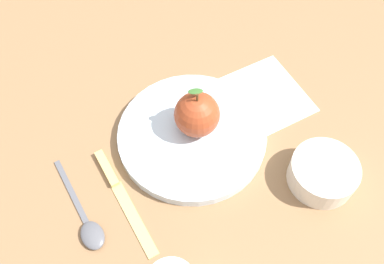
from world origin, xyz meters
TOP-DOWN VIEW (x-y plane):
  - ground_plane at (0.00, 0.00)m, footprint 2.40×2.40m
  - dinner_plate at (0.02, -0.01)m, footprint 0.26×0.26m
  - apple at (0.03, -0.02)m, footprint 0.08×0.08m
  - side_bowl at (-0.11, -0.19)m, footprint 0.11×0.11m
  - knife at (-0.04, 0.13)m, footprint 0.20×0.07m
  - spoon at (-0.09, 0.19)m, footprint 0.17×0.07m
  - linen_napkin at (0.07, -0.17)m, footprint 0.17×0.15m

SIDE VIEW (x-z plane):
  - ground_plane at x=0.00m, z-range 0.00..0.00m
  - linen_napkin at x=0.07m, z-range 0.00..0.00m
  - knife at x=-0.04m, z-range 0.00..0.01m
  - spoon at x=-0.09m, z-range 0.00..0.01m
  - dinner_plate at x=0.02m, z-range 0.00..0.02m
  - side_bowl at x=-0.11m, z-range 0.00..0.05m
  - apple at x=0.03m, z-range 0.01..0.10m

